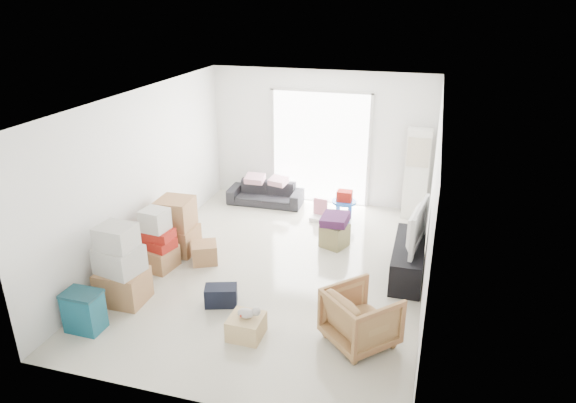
{
  "coord_description": "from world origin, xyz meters",
  "views": [
    {
      "loc": [
        2.15,
        -6.84,
        4.05
      ],
      "look_at": [
        0.12,
        0.2,
        1.07
      ],
      "focal_mm": 32.0,
      "sensor_mm": 36.0,
      "label": 1
    }
  ],
  "objects_px": {
    "kids_table": "(344,200)",
    "wood_crate": "(246,326)",
    "ac_tower": "(416,174)",
    "storage_bins": "(84,311)",
    "television": "(410,240)",
    "sofa": "(265,190)",
    "ottoman": "(335,236)",
    "armchair": "(361,315)",
    "tv_console": "(408,259)"
  },
  "relations": [
    {
      "from": "sofa",
      "to": "ac_tower",
      "type": "bearing_deg",
      "value": 1.33
    },
    {
      "from": "armchair",
      "to": "wood_crate",
      "type": "xyz_separation_m",
      "value": [
        -1.4,
        -0.28,
        -0.25
      ]
    },
    {
      "from": "storage_bins",
      "to": "wood_crate",
      "type": "relative_size",
      "value": 1.31
    },
    {
      "from": "ac_tower",
      "to": "kids_table",
      "type": "bearing_deg",
      "value": -157.51
    },
    {
      "from": "kids_table",
      "to": "wood_crate",
      "type": "relative_size",
      "value": 1.42
    },
    {
      "from": "wood_crate",
      "to": "television",
      "type": "bearing_deg",
      "value": 49.38
    },
    {
      "from": "ac_tower",
      "to": "ottoman",
      "type": "height_order",
      "value": "ac_tower"
    },
    {
      "from": "armchair",
      "to": "storage_bins",
      "type": "height_order",
      "value": "armchair"
    },
    {
      "from": "storage_bins",
      "to": "wood_crate",
      "type": "distance_m",
      "value": 2.1
    },
    {
      "from": "sofa",
      "to": "ottoman",
      "type": "xyz_separation_m",
      "value": [
        1.75,
        -1.5,
        -0.1
      ]
    },
    {
      "from": "storage_bins",
      "to": "wood_crate",
      "type": "xyz_separation_m",
      "value": [
        2.04,
        0.44,
        -0.14
      ]
    },
    {
      "from": "sofa",
      "to": "storage_bins",
      "type": "xyz_separation_m",
      "value": [
        -0.88,
        -4.73,
        -0.02
      ]
    },
    {
      "from": "ac_tower",
      "to": "sofa",
      "type": "height_order",
      "value": "ac_tower"
    },
    {
      "from": "television",
      "to": "kids_table",
      "type": "height_order",
      "value": "television"
    },
    {
      "from": "armchair",
      "to": "storage_bins",
      "type": "distance_m",
      "value": 3.52
    },
    {
      "from": "ottoman",
      "to": "armchair",
      "type": "bearing_deg",
      "value": -71.81
    },
    {
      "from": "tv_console",
      "to": "wood_crate",
      "type": "distance_m",
      "value": 2.85
    },
    {
      "from": "storage_bins",
      "to": "wood_crate",
      "type": "height_order",
      "value": "storage_bins"
    },
    {
      "from": "television",
      "to": "kids_table",
      "type": "distance_m",
      "value": 2.19
    },
    {
      "from": "television",
      "to": "storage_bins",
      "type": "height_order",
      "value": "television"
    },
    {
      "from": "ottoman",
      "to": "kids_table",
      "type": "relative_size",
      "value": 0.66
    },
    {
      "from": "ac_tower",
      "to": "ottoman",
      "type": "xyz_separation_m",
      "value": [
        -1.22,
        -1.65,
        -0.68
      ]
    },
    {
      "from": "armchair",
      "to": "kids_table",
      "type": "bearing_deg",
      "value": -32.82
    },
    {
      "from": "ac_tower",
      "to": "television",
      "type": "bearing_deg",
      "value": -88.74
    },
    {
      "from": "ac_tower",
      "to": "ottoman",
      "type": "distance_m",
      "value": 2.16
    },
    {
      "from": "sofa",
      "to": "kids_table",
      "type": "xyz_separation_m",
      "value": [
        1.7,
        -0.37,
        0.13
      ]
    },
    {
      "from": "television",
      "to": "tv_console",
      "type": "bearing_deg",
      "value": 0.0
    },
    {
      "from": "television",
      "to": "kids_table",
      "type": "bearing_deg",
      "value": 45.4
    },
    {
      "from": "ac_tower",
      "to": "tv_console",
      "type": "xyz_separation_m",
      "value": [
        0.05,
        -2.27,
        -0.62
      ]
    },
    {
      "from": "tv_console",
      "to": "storage_bins",
      "type": "bearing_deg",
      "value": -146.24
    },
    {
      "from": "tv_console",
      "to": "wood_crate",
      "type": "xyz_separation_m",
      "value": [
        -1.86,
        -2.16,
        -0.11
      ]
    },
    {
      "from": "tv_console",
      "to": "armchair",
      "type": "distance_m",
      "value": 1.94
    },
    {
      "from": "tv_console",
      "to": "storage_bins",
      "type": "height_order",
      "value": "storage_bins"
    },
    {
      "from": "ac_tower",
      "to": "tv_console",
      "type": "bearing_deg",
      "value": -88.74
    },
    {
      "from": "television",
      "to": "storage_bins",
      "type": "distance_m",
      "value": 4.7
    },
    {
      "from": "ottoman",
      "to": "wood_crate",
      "type": "relative_size",
      "value": 0.94
    },
    {
      "from": "storage_bins",
      "to": "ottoman",
      "type": "bearing_deg",
      "value": 50.83
    },
    {
      "from": "ac_tower",
      "to": "television",
      "type": "distance_m",
      "value": 2.29
    },
    {
      "from": "television",
      "to": "ottoman",
      "type": "relative_size",
      "value": 2.83
    },
    {
      "from": "television",
      "to": "sofa",
      "type": "xyz_separation_m",
      "value": [
        -3.02,
        2.12,
        -0.28
      ]
    },
    {
      "from": "ac_tower",
      "to": "storage_bins",
      "type": "height_order",
      "value": "ac_tower"
    },
    {
      "from": "kids_table",
      "to": "wood_crate",
      "type": "bearing_deg",
      "value": -97.87
    },
    {
      "from": "tv_console",
      "to": "television",
      "type": "xyz_separation_m",
      "value": [
        0.0,
        0.0,
        0.33
      ]
    },
    {
      "from": "television",
      "to": "ottoman",
      "type": "xyz_separation_m",
      "value": [
        -1.27,
        0.62,
        -0.38
      ]
    },
    {
      "from": "television",
      "to": "ottoman",
      "type": "height_order",
      "value": "television"
    },
    {
      "from": "armchair",
      "to": "ottoman",
      "type": "height_order",
      "value": "armchair"
    },
    {
      "from": "storage_bins",
      "to": "kids_table",
      "type": "relative_size",
      "value": 0.92
    },
    {
      "from": "ac_tower",
      "to": "storage_bins",
      "type": "relative_size",
      "value": 3.17
    },
    {
      "from": "sofa",
      "to": "armchair",
      "type": "relative_size",
      "value": 1.93
    },
    {
      "from": "tv_console",
      "to": "kids_table",
      "type": "height_order",
      "value": "kids_table"
    }
  ]
}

